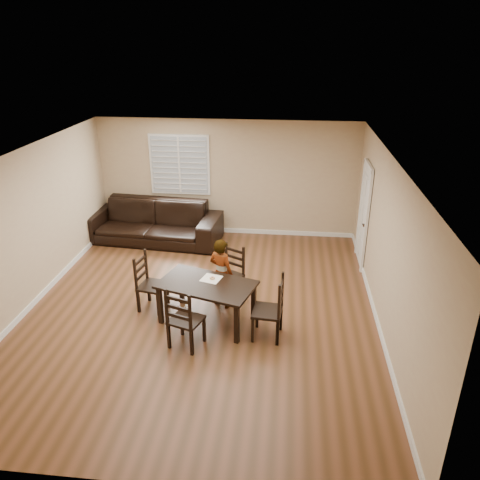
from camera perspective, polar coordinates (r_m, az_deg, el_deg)
name	(u,v)px	position (r m, az deg, el deg)	size (l,w,h in m)	color
ground	(202,309)	(8.31, -4.69, -8.39)	(7.00, 7.00, 0.00)	brown
room	(202,209)	(7.67, -4.64, 3.81)	(6.04, 7.04, 2.72)	tan
dining_table	(207,288)	(7.66, -4.09, -5.88)	(1.72, 1.28, 0.72)	black
chair_near	(233,273)	(8.52, -0.90, -4.00)	(0.59, 0.57, 0.98)	black
chair_far	(182,323)	(7.14, -7.14, -9.99)	(0.58, 0.56, 1.04)	black
chair_left	(146,284)	(8.28, -11.41, -5.23)	(0.50, 0.53, 1.02)	black
chair_right	(275,311)	(7.36, 4.35, -8.60)	(0.49, 0.52, 1.06)	black
child	(221,273)	(8.10, -2.30, -4.05)	(0.46, 0.31, 1.27)	gray
napkin	(211,279)	(7.75, -3.52, -4.72)	(0.30, 0.30, 0.00)	silver
donut	(212,278)	(7.74, -3.40, -4.62)	(0.09, 0.09, 0.03)	#B47D40
sofa	(152,222)	(10.95, -10.63, 2.19)	(3.11, 1.22, 0.91)	black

